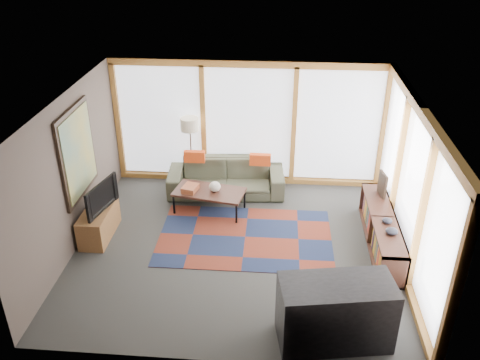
# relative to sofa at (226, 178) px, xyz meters

# --- Properties ---
(ground) EXTENTS (5.50, 5.50, 0.00)m
(ground) POSITION_rel_sofa_xyz_m (0.41, -1.91, -0.34)
(ground) COLOR #32322F
(ground) RESTS_ON ground
(room_envelope) EXTENTS (5.52, 5.02, 2.62)m
(room_envelope) POSITION_rel_sofa_xyz_m (0.90, -1.35, 1.20)
(room_envelope) COLOR #494037
(room_envelope) RESTS_ON ground
(rug) EXTENTS (3.04, 1.97, 0.01)m
(rug) POSITION_rel_sofa_xyz_m (0.51, -1.59, -0.33)
(rug) COLOR maroon
(rug) RESTS_ON ground
(sofa) EXTENTS (2.38, 1.08, 0.68)m
(sofa) POSITION_rel_sofa_xyz_m (0.00, 0.00, 0.00)
(sofa) COLOR #3B3F2D
(sofa) RESTS_ON ground
(pillow_left) EXTENTS (0.42, 0.14, 0.23)m
(pillow_left) POSITION_rel_sofa_xyz_m (-0.62, -0.01, 0.45)
(pillow_left) COLOR #D04215
(pillow_left) RESTS_ON sofa
(pillow_right) EXTENTS (0.42, 0.13, 0.23)m
(pillow_right) POSITION_rel_sofa_xyz_m (0.69, -0.05, 0.45)
(pillow_right) COLOR #D04215
(pillow_right) RESTS_ON sofa
(floor_lamp) EXTENTS (0.37, 0.37, 1.49)m
(floor_lamp) POSITION_rel_sofa_xyz_m (-0.74, 0.29, 0.41)
(floor_lamp) COLOR #301E15
(floor_lamp) RESTS_ON ground
(coffee_table) EXTENTS (1.41, 0.89, 0.44)m
(coffee_table) POSITION_rel_sofa_xyz_m (-0.24, -0.75, -0.12)
(coffee_table) COLOR black
(coffee_table) RESTS_ON ground
(book_stack) EXTENTS (0.32, 0.37, 0.11)m
(book_stack) POSITION_rel_sofa_xyz_m (-0.59, -0.77, 0.15)
(book_stack) COLOR #994B2C
(book_stack) RESTS_ON coffee_table
(vase) EXTENTS (0.23, 0.23, 0.19)m
(vase) POSITION_rel_sofa_xyz_m (-0.13, -0.75, 0.19)
(vase) COLOR beige
(vase) RESTS_ON coffee_table
(bookshelf) EXTENTS (0.43, 2.34, 0.59)m
(bookshelf) POSITION_rel_sofa_xyz_m (2.84, -1.64, -0.05)
(bookshelf) COLOR black
(bookshelf) RESTS_ON ground
(bowl_a) EXTENTS (0.24, 0.24, 0.10)m
(bowl_a) POSITION_rel_sofa_xyz_m (2.87, -2.15, 0.30)
(bowl_a) COLOR black
(bowl_a) RESTS_ON bookshelf
(bowl_b) EXTENTS (0.18, 0.18, 0.08)m
(bowl_b) POSITION_rel_sofa_xyz_m (2.86, -1.83, 0.29)
(bowl_b) COLOR black
(bowl_b) RESTS_ON bookshelf
(shelf_picture) EXTENTS (0.10, 0.34, 0.44)m
(shelf_picture) POSITION_rel_sofa_xyz_m (2.91, -0.91, 0.47)
(shelf_picture) COLOR black
(shelf_picture) RESTS_ON bookshelf
(tv_console) EXTENTS (0.44, 1.06, 0.53)m
(tv_console) POSITION_rel_sofa_xyz_m (-2.06, -1.74, -0.07)
(tv_console) COLOR brown
(tv_console) RESTS_ON ground
(television) EXTENTS (0.34, 0.92, 0.53)m
(television) POSITION_rel_sofa_xyz_m (-2.03, -1.71, 0.45)
(television) COLOR black
(television) RESTS_ON tv_console
(bar_counter) EXTENTS (1.57, 0.92, 0.93)m
(bar_counter) POSITION_rel_sofa_xyz_m (1.86, -3.90, 0.13)
(bar_counter) COLOR black
(bar_counter) RESTS_ON ground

